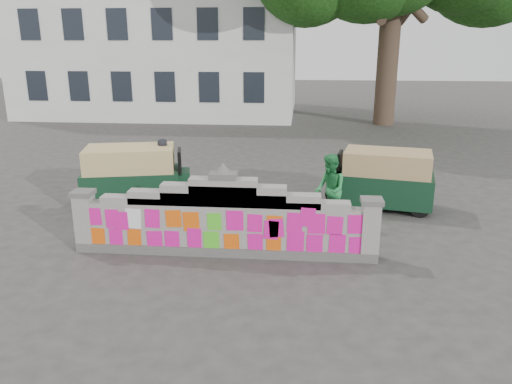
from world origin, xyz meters
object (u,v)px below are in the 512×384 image
pedestrian (330,190)px  rickshaw_left (134,175)px  cyclist_bike (166,187)px  cyclist_rider (166,175)px  rickshaw_right (383,178)px

pedestrian → rickshaw_left: 5.33m
rickshaw_left → pedestrian: bearing=-23.2°
cyclist_bike → cyclist_rider: bearing=-0.0°
cyclist_bike → pedestrian: (4.46, -1.27, 0.41)m
rickshaw_right → cyclist_bike: bearing=12.5°
cyclist_bike → pedestrian: pedestrian is taller
cyclist_rider → rickshaw_left: (-0.79, -0.31, 0.07)m
cyclist_rider → rickshaw_left: 0.85m
cyclist_bike → pedestrian: size_ratio=1.01×
cyclist_bike → pedestrian: bearing=-125.7°
cyclist_rider → rickshaw_left: bearing=91.9°
rickshaw_right → cyclist_rider: bearing=12.5°
pedestrian → rickshaw_right: (1.50, 1.40, -0.06)m
pedestrian → rickshaw_right: size_ratio=0.60×
cyclist_bike → rickshaw_left: size_ratio=0.58×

